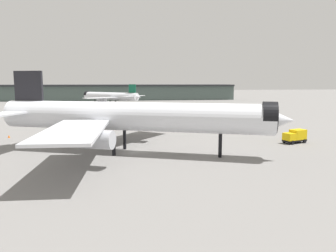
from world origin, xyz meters
name	(u,v)px	position (x,y,z in m)	size (l,w,h in m)	color
ground	(136,152)	(0.00, 0.00, 0.00)	(900.00, 900.00, 0.00)	slate
airliner_near_gate	(130,117)	(-1.15, -0.29, 6.98)	(56.66, 50.75, 15.86)	silver
airliner_far_taxiway	(111,96)	(-6.21, 126.07, 5.39)	(36.97, 35.45, 12.25)	silver
terminal_building	(57,92)	(-45.69, 187.40, 5.89)	(260.22, 34.22, 20.86)	#475651
service_truck_front	(295,136)	(35.82, 3.67, 1.59)	(5.95, 3.97, 3.00)	black
baggage_tug_wing	(190,126)	(17.52, 28.16, 0.97)	(3.56, 2.80, 1.85)	black
traffic_cone_near_nose	(9,136)	(-29.77, 21.43, 0.35)	(0.56, 0.56, 0.70)	#F2600C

